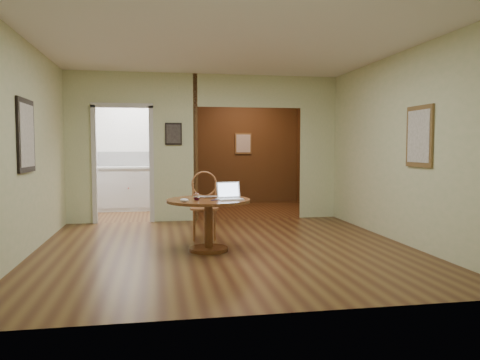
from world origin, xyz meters
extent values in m
plane|color=#422313|center=(0.00, 0.00, 0.00)|extent=(5.00, 5.00, 0.00)
plane|color=white|center=(0.00, 0.00, 2.70)|extent=(5.00, 5.00, 0.00)
plane|color=beige|center=(0.00, -2.50, 1.35)|extent=(5.00, 0.00, 5.00)
plane|color=beige|center=(-2.50, 0.00, 1.35)|extent=(0.00, 5.00, 5.00)
plane|color=beige|center=(2.50, 0.00, 1.35)|extent=(0.00, 5.00, 5.00)
cube|color=beige|center=(-2.25, 2.50, 1.35)|extent=(0.50, 2.70, 0.04)
cube|color=beige|center=(-0.60, 2.50, 1.35)|extent=(0.80, 2.70, 0.04)
cube|color=beige|center=(2.15, 2.50, 1.35)|extent=(0.70, 2.70, 0.04)
plane|color=white|center=(-1.35, 4.50, 1.35)|extent=(2.70, 0.00, 2.70)
plane|color=#3F2712|center=(1.15, 5.00, 1.35)|extent=(2.70, 0.00, 2.70)
cube|color=#3F2712|center=(-0.20, 3.75, 1.35)|extent=(0.08, 2.50, 2.70)
cube|color=black|center=(-2.48, 0.00, 1.50)|extent=(0.03, 0.70, 0.90)
cube|color=brown|center=(2.48, -0.50, 1.50)|extent=(0.03, 0.60, 0.80)
cube|color=black|center=(-0.60, 2.48, 1.60)|extent=(0.30, 0.03, 0.40)
cube|color=white|center=(1.15, 4.98, 1.45)|extent=(0.40, 0.03, 0.50)
cube|color=white|center=(-1.35, 4.49, 1.10)|extent=(2.00, 0.02, 0.32)
cylinder|color=brown|center=(-0.25, -0.08, 0.02)|extent=(0.51, 0.51, 0.05)
cylinder|color=brown|center=(-0.25, -0.08, 0.34)|extent=(0.11, 0.11, 0.59)
cylinder|color=brown|center=(-0.25, -0.08, 0.66)|extent=(1.09, 1.09, 0.04)
cylinder|color=#A36C3A|center=(-0.22, 0.72, 0.45)|extent=(0.47, 0.47, 0.03)
cylinder|color=#A36C3A|center=(-0.39, 0.59, 0.23)|extent=(0.03, 0.03, 0.45)
cylinder|color=#A36C3A|center=(-0.09, 0.55, 0.23)|extent=(0.03, 0.03, 0.45)
cylinder|color=#A36C3A|center=(-0.35, 0.89, 0.23)|extent=(0.03, 0.03, 0.45)
cylinder|color=#A36C3A|center=(-0.05, 0.85, 0.23)|extent=(0.03, 0.03, 0.45)
cylinder|color=#A36C3A|center=(-0.37, 0.89, 0.64)|extent=(0.03, 0.03, 0.36)
cylinder|color=#A36C3A|center=(-0.03, 0.85, 0.64)|extent=(0.03, 0.03, 0.36)
torus|color=#A36C3A|center=(-0.20, 0.88, 0.81)|extent=(0.39, 0.07, 0.39)
cube|color=white|center=(0.02, -0.21, 0.69)|extent=(0.35, 0.27, 0.02)
cube|color=silver|center=(0.02, -0.24, 0.70)|extent=(0.28, 0.16, 0.00)
cube|color=white|center=(0.02, -0.08, 0.80)|extent=(0.32, 0.11, 0.21)
cube|color=#97A7C0|center=(0.02, -0.09, 0.80)|extent=(0.28, 0.09, 0.17)
imported|color=#BCBCC1|center=(-0.24, 0.02, 0.69)|extent=(0.32, 0.21, 0.02)
ellipsoid|color=white|center=(-0.57, -0.35, 0.70)|extent=(0.12, 0.09, 0.04)
cylinder|color=#0B1452|center=(-0.17, -0.23, 0.69)|extent=(0.13, 0.10, 0.01)
cube|color=silver|center=(-1.35, 4.20, 0.45)|extent=(2.00, 0.55, 0.90)
cube|color=silver|center=(-1.35, 4.20, 0.92)|extent=(2.06, 0.60, 0.04)
sphere|color=#B20C0C|center=(-1.50, 3.91, 0.50)|extent=(0.03, 0.03, 0.03)
sphere|color=#B20C0C|center=(-0.50, 3.91, 0.50)|extent=(0.03, 0.03, 0.03)
ellipsoid|color=beige|center=(-0.66, 4.20, 1.11)|extent=(0.41, 0.37, 0.34)
camera|label=1|loc=(-0.90, -6.12, 1.36)|focal=35.00mm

